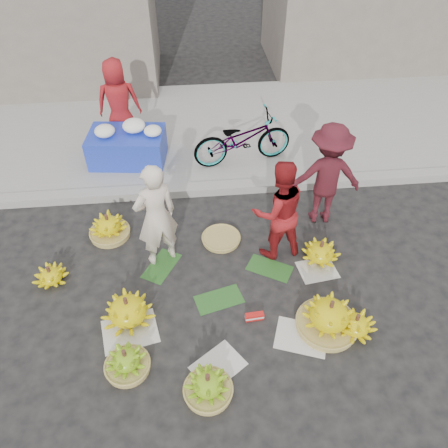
{
  "coord_description": "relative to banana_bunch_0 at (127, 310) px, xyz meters",
  "views": [
    {
      "loc": [
        -0.4,
        -3.92,
        4.89
      ],
      "look_at": [
        0.05,
        0.58,
        0.7
      ],
      "focal_mm": 35.0,
      "sensor_mm": 36.0,
      "label": 1
    }
  ],
  "objects": [
    {
      "name": "flower_vendor",
      "position": [
        -0.33,
        4.3,
        0.76
      ],
      "size": [
        0.85,
        0.58,
        1.66
      ],
      "primitive_type": "imported",
      "rotation": [
        0.0,
        0.0,
        3.2
      ],
      "color": "#A7191A",
      "rests_on": "sidewalk"
    },
    {
      "name": "banana_bunch_5",
      "position": [
        2.8,
        0.81,
        -0.04
      ],
      "size": [
        0.59,
        0.59,
        0.36
      ],
      "rotation": [
        0.0,
        0.0,
        -0.05
      ],
      "color": "yellow",
      "rests_on": "ground"
    },
    {
      "name": "ground",
      "position": [
        1.32,
        0.39,
        -0.19
      ],
      "size": [
        80.0,
        80.0,
        0.0
      ],
      "primitive_type": "plane",
      "color": "black",
      "rests_on": "ground"
    },
    {
      "name": "bicycle",
      "position": [
        1.94,
        3.33,
        0.42
      ],
      "size": [
        0.96,
        1.94,
        0.97
      ],
      "primitive_type": "imported",
      "rotation": [
        0.0,
        0.0,
        1.75
      ],
      "color": "gray",
      "rests_on": "sidewalk"
    },
    {
      "name": "newspaper_scatter",
      "position": [
        1.32,
        -0.41,
        -0.19
      ],
      "size": [
        3.2,
        1.8,
        0.0
      ],
      "primitive_type": null,
      "color": "silver",
      "rests_on": "ground"
    },
    {
      "name": "basket_spare",
      "position": [
        1.36,
        1.35,
        -0.16
      ],
      "size": [
        0.59,
        0.59,
        0.07
      ],
      "primitive_type": "cylinder",
      "rotation": [
        0.0,
        0.0,
        0.0
      ],
      "color": "#A18843",
      "rests_on": "ground"
    },
    {
      "name": "banana_bunch_1",
      "position": [
        0.03,
        -0.73,
        -0.03
      ],
      "size": [
        0.55,
        0.55,
        0.39
      ],
      "rotation": [
        0.0,
        0.0,
        0.23
      ],
      "color": "#A18843",
      "rests_on": "ground"
    },
    {
      "name": "sidewalk",
      "position": [
        1.32,
        4.69,
        -0.13
      ],
      "size": [
        40.0,
        4.0,
        0.12
      ],
      "primitive_type": "cube",
      "color": "gray",
      "rests_on": "ground"
    },
    {
      "name": "banana_bunch_7",
      "position": [
        -0.4,
        1.64,
        -0.01
      ],
      "size": [
        0.7,
        0.7,
        0.43
      ],
      "rotation": [
        0.0,
        0.0,
        0.38
      ],
      "color": "#A18843",
      "rests_on": "ground"
    },
    {
      "name": "banana_bunch_6",
      "position": [
        -1.15,
        0.76,
        -0.07
      ],
      "size": [
        0.48,
        0.48,
        0.29
      ],
      "rotation": [
        0.0,
        0.0,
        0.07
      ],
      "color": "yellow",
      "rests_on": "ground"
    },
    {
      "name": "banana_bunch_2",
      "position": [
        0.97,
        -1.13,
        -0.03
      ],
      "size": [
        0.61,
        0.61,
        0.4
      ],
      "rotation": [
        0.0,
        0.0,
        -0.33
      ],
      "color": "#A18843",
      "rests_on": "ground"
    },
    {
      "name": "incense_stack",
      "position": [
        1.66,
        -0.17,
        -0.13
      ],
      "size": [
        0.25,
        0.1,
        0.1
      ],
      "primitive_type": "cube",
      "rotation": [
        0.0,
        0.0,
        0.07
      ],
      "color": "red",
      "rests_on": "ground"
    },
    {
      "name": "man_striped",
      "position": [
        3.03,
        1.74,
        0.68
      ],
      "size": [
        1.17,
        0.73,
        1.74
      ],
      "primitive_type": "imported",
      "rotation": [
        0.0,
        0.0,
        3.06
      ],
      "color": "maroon",
      "rests_on": "ground"
    },
    {
      "name": "banana_bunch_0",
      "position": [
        0.0,
        0.0,
        0.0
      ],
      "size": [
        0.84,
        0.84,
        0.43
      ],
      "rotation": [
        0.0,
        0.0,
        -0.24
      ],
      "color": "yellow",
      "rests_on": "ground"
    },
    {
      "name": "vendor_red",
      "position": [
        2.15,
        1.05,
        0.62
      ],
      "size": [
        0.89,
        0.74,
        1.63
      ],
      "primitive_type": "imported",
      "rotation": [
        0.0,
        0.0,
        3.32
      ],
      "color": "#A7191A",
      "rests_on": "ground"
    },
    {
      "name": "banana_bunch_3",
      "position": [
        2.93,
        -0.47,
        -0.05
      ],
      "size": [
        0.66,
        0.66,
        0.32
      ],
      "rotation": [
        0.0,
        0.0,
        -0.4
      ],
      "color": "yellow",
      "rests_on": "ground"
    },
    {
      "name": "flower_table",
      "position": [
        -0.19,
        3.58,
        0.26
      ],
      "size": [
        1.46,
        1.02,
        0.8
      ],
      "rotation": [
        0.0,
        0.0,
        -0.12
      ],
      "color": "#1C30B6",
      "rests_on": "sidewalk"
    },
    {
      "name": "curb",
      "position": [
        1.32,
        2.59,
        -0.12
      ],
      "size": [
        40.0,
        0.25,
        0.15
      ],
      "primitive_type": "cube",
      "color": "gray",
      "rests_on": "ground"
    },
    {
      "name": "vendor_cream",
      "position": [
        0.42,
        1.06,
        0.66
      ],
      "size": [
        0.73,
        0.63,
        1.7
      ],
      "primitive_type": "imported",
      "rotation": [
        0.0,
        0.0,
        3.57
      ],
      "color": "beige",
      "rests_on": "ground"
    },
    {
      "name": "banana_leaves",
      "position": [
        1.22,
        0.59,
        -0.19
      ],
      "size": [
        2.0,
        1.0,
        0.0
      ],
      "primitive_type": null,
      "color": "#1D501A",
      "rests_on": "ground"
    },
    {
      "name": "grey_bucket",
      "position": [
        -0.79,
        3.52,
        0.08
      ],
      "size": [
        0.27,
        0.27,
        0.31
      ],
      "primitive_type": "cylinder",
      "color": "gray",
      "rests_on": "sidewalk"
    },
    {
      "name": "banana_bunch_4",
      "position": [
        2.58,
        -0.38,
        0.04
      ],
      "size": [
        0.8,
        0.8,
        0.52
      ],
      "rotation": [
        0.0,
        0.0,
        0.13
      ],
      "color": "#A18843",
      "rests_on": "ground"
    }
  ]
}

